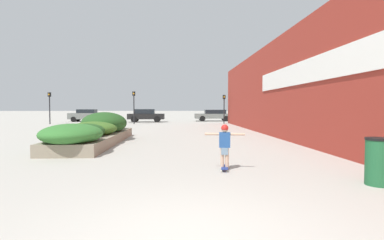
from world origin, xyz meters
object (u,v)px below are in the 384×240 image
skateboarder (225,141)px  car_center_right (146,115)px  skateboard (225,168)px  trash_bin (379,161)px  car_leftmost (86,115)px  traffic_light_right (224,104)px  traffic_light_far_left (49,102)px  car_center_left (214,115)px  traffic_light_left (134,102)px

skateboarder → car_center_right: (-5.03, 27.41, 0.01)m
skateboard → car_center_right: bearing=109.2°
skateboarder → trash_bin: size_ratio=1.11×
car_leftmost → car_center_right: car_center_right is taller
skateboarder → traffic_light_right: traffic_light_right is taller
car_leftmost → trash_bin: bearing=-153.1°
skateboarder → trash_bin: skateboarder is taller
trash_bin → skateboard: bearing=151.0°
skateboard → traffic_light_far_left: traffic_light_far_left is taller
car_center_left → traffic_light_left: 11.26m
trash_bin → traffic_light_left: traffic_light_left is taller
skateboard → skateboarder: skateboarder is taller
skateboarder → traffic_light_far_left: (-14.52, 23.54, 1.46)m
traffic_light_left → car_center_left: bearing=35.0°
car_center_left → traffic_light_right: 6.17m
car_center_left → traffic_light_far_left: bearing=108.7°
car_center_right → traffic_light_right: traffic_light_right is taller
trash_bin → traffic_light_left: 26.56m
traffic_light_right → car_leftmost: bearing=161.5°
skateboarder → car_center_right: size_ratio=0.27×
skateboard → car_leftmost: car_leftmost is taller
trash_bin → car_center_right: bearing=105.7°
trash_bin → skateboarder: bearing=151.0°
skateboard → skateboarder: size_ratio=0.61×
traffic_light_left → traffic_light_far_left: bearing=177.7°
car_center_right → car_leftmost: bearing=-101.9°
car_center_left → traffic_light_right: (0.35, -6.01, 1.34)m
traffic_light_left → traffic_light_far_left: 8.72m
car_center_left → trash_bin: bearing=179.7°
trash_bin → traffic_light_far_left: traffic_light_far_left is taller
skateboard → car_leftmost: size_ratio=0.18×
trash_bin → car_center_left: bearing=89.7°
car_center_left → car_leftmost: bearing=92.2°
skateboard → traffic_light_left: 24.01m
car_center_left → traffic_light_far_left: size_ratio=1.45×
car_center_left → traffic_light_far_left: (-17.85, -6.05, 1.48)m
car_center_left → traffic_light_left: size_ratio=1.41×
trash_bin → car_center_right: 30.29m
car_center_right → skateboard: bearing=10.4°
skateboard → traffic_light_left: size_ratio=0.21×
trash_bin → traffic_light_far_left: 30.90m
traffic_light_right → traffic_light_far_left: size_ratio=0.93×
skateboarder → traffic_light_far_left: bearing=130.5°
car_leftmost → car_center_left: 15.79m
car_leftmost → traffic_light_far_left: (-2.07, -5.44, 1.47)m
trash_bin → car_leftmost: bearing=116.9°
car_center_left → traffic_light_far_left: traffic_light_far_left is taller
trash_bin → traffic_light_right: 25.39m
traffic_light_right → traffic_light_far_left: bearing=-179.9°
traffic_light_right → car_center_left: bearing=93.3°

